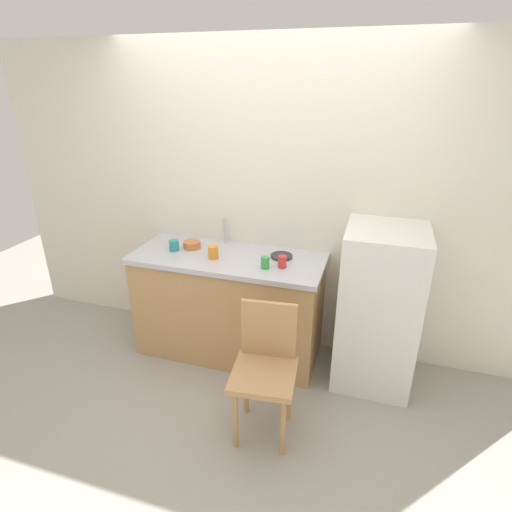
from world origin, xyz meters
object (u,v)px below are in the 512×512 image
at_px(cup_orange, 213,252).
at_px(cup_teal, 174,245).
at_px(refrigerator, 378,308).
at_px(chair, 265,365).
at_px(cup_red, 282,262).
at_px(hotplate, 281,256).
at_px(cup_green, 265,263).
at_px(terracotta_bowl, 192,245).

xyz_separation_m(cup_orange, cup_teal, (-0.36, 0.05, -0.01)).
bearing_deg(refrigerator, chair, -131.76).
height_order(cup_orange, cup_red, cup_orange).
relative_size(cup_orange, cup_red, 1.07).
distance_m(refrigerator, cup_red, 0.79).
bearing_deg(hotplate, chair, -82.40).
bearing_deg(cup_orange, chair, -46.77).
bearing_deg(cup_green, chair, -73.35).
distance_m(terracotta_bowl, hotplate, 0.75).
bearing_deg(cup_red, refrigerator, 7.36).
distance_m(hotplate, cup_red, 0.19).
distance_m(hotplate, cup_orange, 0.53).
distance_m(cup_green, cup_red, 0.13).
bearing_deg(hotplate, cup_teal, -171.85).
bearing_deg(refrigerator, cup_red, -172.64).
relative_size(chair, cup_teal, 10.21).
relative_size(terracotta_bowl, cup_orange, 1.43).
bearing_deg(refrigerator, hotplate, 173.64).
distance_m(cup_orange, cup_red, 0.55).
relative_size(hotplate, cup_teal, 1.95).
xyz_separation_m(refrigerator, chair, (-0.66, -0.74, -0.12)).
relative_size(refrigerator, cup_green, 13.80).
bearing_deg(refrigerator, cup_teal, -178.64).
distance_m(cup_green, cup_orange, 0.44).
distance_m(chair, cup_green, 0.76).
xyz_separation_m(chair, cup_green, (-0.18, 0.59, 0.44)).
distance_m(chair, cup_orange, 1.00).
relative_size(chair, cup_green, 9.94).
xyz_separation_m(refrigerator, hotplate, (-0.77, 0.09, 0.28)).
xyz_separation_m(terracotta_bowl, cup_green, (0.68, -0.19, 0.02)).
relative_size(cup_red, cup_teal, 1.05).
bearing_deg(chair, cup_teal, 138.50).
height_order(refrigerator, cup_orange, refrigerator).
bearing_deg(terracotta_bowl, cup_green, -15.95).
height_order(refrigerator, cup_red, refrigerator).
height_order(refrigerator, chair, refrigerator).
bearing_deg(hotplate, cup_green, -106.57).
bearing_deg(cup_red, chair, -84.58).
distance_m(terracotta_bowl, cup_teal, 0.15).
distance_m(chair, cup_teal, 1.28).
bearing_deg(cup_red, cup_orange, 179.13).
xyz_separation_m(refrigerator, cup_red, (-0.72, -0.09, 0.32)).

